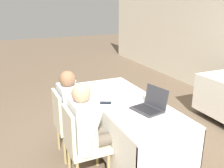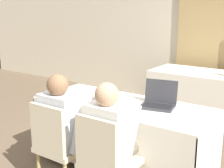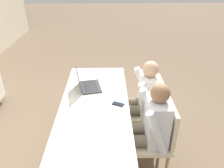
# 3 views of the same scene
# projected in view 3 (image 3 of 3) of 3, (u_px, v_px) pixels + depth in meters

# --- Properties ---
(ground_plane) EXTENTS (24.00, 24.00, 0.00)m
(ground_plane) POSITION_uv_depth(u_px,v_px,m) (97.00, 150.00, 2.89)
(ground_plane) COLOR brown
(conference_table_near) EXTENTS (1.91, 0.79, 0.76)m
(conference_table_near) POSITION_uv_depth(u_px,v_px,m) (95.00, 116.00, 2.61)
(conference_table_near) COLOR white
(conference_table_near) RESTS_ON ground_plane
(laptop) EXTENTS (0.39, 0.35, 0.26)m
(laptop) POSITION_uv_depth(u_px,v_px,m) (87.00, 84.00, 2.81)
(laptop) COLOR #333338
(laptop) RESTS_ON conference_table_near
(cell_phone) EXTENTS (0.12, 0.15, 0.01)m
(cell_phone) POSITION_uv_depth(u_px,v_px,m) (118.00, 104.00, 2.50)
(cell_phone) COLOR black
(cell_phone) RESTS_ON conference_table_near
(paper_beside_laptop) EXTENTS (0.28, 0.34, 0.00)m
(paper_beside_laptop) POSITION_uv_depth(u_px,v_px,m) (94.00, 82.00, 2.98)
(paper_beside_laptop) COLOR white
(paper_beside_laptop) RESTS_ON conference_table_near
(chair_near_left) EXTENTS (0.44, 0.44, 0.89)m
(chair_near_left) POSITION_uv_depth(u_px,v_px,m) (157.00, 136.00, 2.43)
(chair_near_left) COLOR tan
(chair_near_left) RESTS_ON ground_plane
(chair_near_right) EXTENTS (0.44, 0.44, 0.89)m
(chair_near_right) POSITION_uv_depth(u_px,v_px,m) (149.00, 107.00, 2.91)
(chair_near_right) COLOR tan
(chair_near_right) RESTS_ON ground_plane
(person_checkered_shirt) EXTENTS (0.50, 0.52, 1.15)m
(person_checkered_shirt) POSITION_uv_depth(u_px,v_px,m) (149.00, 125.00, 2.35)
(person_checkered_shirt) COLOR #665B4C
(person_checkered_shirt) RESTS_ON ground_plane
(person_white_shirt) EXTENTS (0.50, 0.52, 1.15)m
(person_white_shirt) POSITION_uv_depth(u_px,v_px,m) (142.00, 97.00, 2.83)
(person_white_shirt) COLOR #665B4C
(person_white_shirt) RESTS_ON ground_plane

